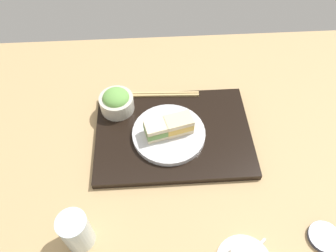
{
  "coord_description": "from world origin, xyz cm",
  "views": [
    {
      "loc": [
        8.53,
        54.37,
        79.83
      ],
      "look_at": [
        5.01,
        -2.52,
        5.0
      ],
      "focal_mm": 34.82,
      "sensor_mm": 36.0,
      "label": 1
    }
  ],
  "objects_px": {
    "sandwich_far": "(159,129)",
    "salad_bowl": "(117,101)",
    "sandwich_plate": "(169,134)",
    "small_sauce_dish": "(324,237)",
    "chopsticks_pair": "(165,94)",
    "sandwich_near": "(179,125)",
    "drinking_glass": "(76,231)"
  },
  "relations": [
    {
      "from": "sandwich_near",
      "to": "drinking_glass",
      "type": "height_order",
      "value": "drinking_glass"
    },
    {
      "from": "chopsticks_pair",
      "to": "drinking_glass",
      "type": "height_order",
      "value": "drinking_glass"
    },
    {
      "from": "sandwich_plate",
      "to": "sandwich_near",
      "type": "height_order",
      "value": "sandwich_near"
    },
    {
      "from": "salad_bowl",
      "to": "small_sauce_dish",
      "type": "bearing_deg",
      "value": 140.03
    },
    {
      "from": "sandwich_near",
      "to": "chopsticks_pair",
      "type": "distance_m",
      "value": 0.16
    },
    {
      "from": "chopsticks_pair",
      "to": "small_sauce_dish",
      "type": "height_order",
      "value": "chopsticks_pair"
    },
    {
      "from": "chopsticks_pair",
      "to": "salad_bowl",
      "type": "bearing_deg",
      "value": 17.79
    },
    {
      "from": "salad_bowl",
      "to": "small_sauce_dish",
      "type": "xyz_separation_m",
      "value": [
        -0.51,
        0.43,
        -0.05
      ]
    },
    {
      "from": "drinking_glass",
      "to": "small_sauce_dish",
      "type": "distance_m",
      "value": 0.59
    },
    {
      "from": "small_sauce_dish",
      "to": "sandwich_near",
      "type": "bearing_deg",
      "value": -44.33
    },
    {
      "from": "sandwich_near",
      "to": "sandwich_plate",
      "type": "bearing_deg",
      "value": 12.06
    },
    {
      "from": "chopsticks_pair",
      "to": "drinking_glass",
      "type": "distance_m",
      "value": 0.5
    },
    {
      "from": "sandwich_far",
      "to": "salad_bowl",
      "type": "bearing_deg",
      "value": -43.71
    },
    {
      "from": "sandwich_far",
      "to": "salad_bowl",
      "type": "height_order",
      "value": "salad_bowl"
    },
    {
      "from": "sandwich_far",
      "to": "small_sauce_dish",
      "type": "height_order",
      "value": "sandwich_far"
    },
    {
      "from": "salad_bowl",
      "to": "chopsticks_pair",
      "type": "distance_m",
      "value": 0.16
    },
    {
      "from": "sandwich_plate",
      "to": "small_sauce_dish",
      "type": "height_order",
      "value": "sandwich_plate"
    },
    {
      "from": "sandwich_far",
      "to": "sandwich_near",
      "type": "bearing_deg",
      "value": -167.94
    },
    {
      "from": "salad_bowl",
      "to": "chopsticks_pair",
      "type": "height_order",
      "value": "salad_bowl"
    },
    {
      "from": "chopsticks_pair",
      "to": "sandwich_plate",
      "type": "bearing_deg",
      "value": 90.35
    },
    {
      "from": "sandwich_plate",
      "to": "chopsticks_pair",
      "type": "xyz_separation_m",
      "value": [
        0.0,
        -0.16,
        -0.0
      ]
    },
    {
      "from": "salad_bowl",
      "to": "sandwich_near",
      "type": "bearing_deg",
      "value": 149.63
    },
    {
      "from": "drinking_glass",
      "to": "sandwich_far",
      "type": "bearing_deg",
      "value": -126.24
    },
    {
      "from": "drinking_glass",
      "to": "small_sauce_dish",
      "type": "relative_size",
      "value": 1.45
    },
    {
      "from": "sandwich_plate",
      "to": "small_sauce_dish",
      "type": "distance_m",
      "value": 0.48
    },
    {
      "from": "salad_bowl",
      "to": "chopsticks_pair",
      "type": "bearing_deg",
      "value": -162.21
    },
    {
      "from": "sandwich_near",
      "to": "chopsticks_pair",
      "type": "bearing_deg",
      "value": -79.16
    },
    {
      "from": "small_sauce_dish",
      "to": "sandwich_plate",
      "type": "bearing_deg",
      "value": -41.4
    },
    {
      "from": "small_sauce_dish",
      "to": "salad_bowl",
      "type": "bearing_deg",
      "value": -39.97
    },
    {
      "from": "drinking_glass",
      "to": "sandwich_near",
      "type": "bearing_deg",
      "value": -131.99
    },
    {
      "from": "sandwich_plate",
      "to": "sandwich_near",
      "type": "xyz_separation_m",
      "value": [
        -0.03,
        -0.01,
        0.03
      ]
    },
    {
      "from": "sandwich_far",
      "to": "drinking_glass",
      "type": "height_order",
      "value": "drinking_glass"
    }
  ]
}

